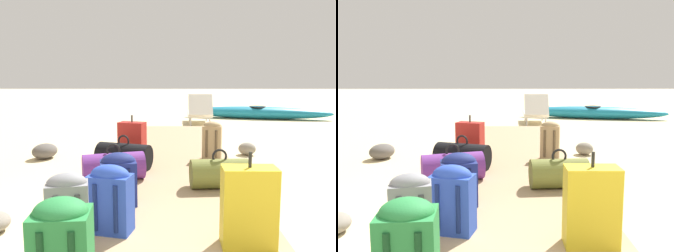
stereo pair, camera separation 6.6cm
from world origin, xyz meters
The scene contains 16 objects.
ground_plane centered at (0.00, 2.95, 0.00)m, with size 60.00×60.00×0.00m, color beige.
boardwalk centered at (0.00, 3.69, 0.04)m, with size 1.62×7.38×0.08m, color tan.
duffel_bag_black centered at (-0.65, 3.45, 0.25)m, with size 0.76×0.54×0.44m.
backpack_blue centered at (-0.51, 1.52, 0.36)m, with size 0.36×0.27×0.53m.
backpack_grey centered at (-0.72, 1.12, 0.38)m, with size 0.30×0.24×0.58m.
duffel_bag_olive centered at (0.48, 2.63, 0.24)m, with size 0.64×0.36×0.43m.
duffel_bag_purple centered at (-0.70, 2.90, 0.24)m, with size 0.76×0.51×0.43m.
suitcase_yellow centered at (0.50, 1.30, 0.37)m, with size 0.38×0.21×0.68m.
backpack_navy centered at (-0.53, 2.12, 0.34)m, with size 0.37×0.30×0.49m.
suitcase_red centered at (-0.59, 3.98, 0.35)m, with size 0.42×0.31×0.64m.
backpack_tan centered at (0.55, 3.97, 0.37)m, with size 0.30×0.24×0.55m.
backpack_green centered at (-0.62, 0.64, 0.38)m, with size 0.32×0.29×0.58m.
lounge_chair centered at (0.72, 8.36, 0.33)m, with size 0.64×1.54×0.80m.
kayak centered at (2.54, 9.56, 0.18)m, with size 4.27×1.60×0.37m.
rock_right_near centered at (1.20, 4.62, 0.10)m, with size 0.28×0.25×0.20m, color gray.
rock_left_mid centered at (-1.99, 4.35, 0.12)m, with size 0.43×0.33×0.23m, color #5B5651.
Camera 1 is at (-0.05, -1.15, 1.28)m, focal length 38.86 mm.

